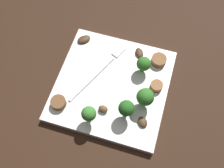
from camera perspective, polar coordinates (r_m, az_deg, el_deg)
The scene contains 14 objects.
ground_plane at distance 0.61m, azimuth -0.00°, elevation -0.66°, with size 1.40×1.40×0.00m, color black.
plate at distance 0.61m, azimuth -0.00°, elevation -0.34°, with size 0.24×0.24×0.02m, color white.
fork at distance 0.62m, azimuth -2.02°, elevation 3.56°, with size 0.17×0.09×0.00m.
broccoli_floret_0 at distance 0.54m, azimuth 3.07°, elevation -5.19°, with size 0.03×0.03×0.05m.
broccoli_floret_1 at distance 0.54m, azimuth -4.92°, elevation -6.34°, with size 0.03×0.03×0.05m.
broccoli_floret_2 at distance 0.55m, azimuth 7.05°, elevation -2.78°, with size 0.04×0.04×0.05m.
broccoli_floret_3 at distance 0.59m, azimuth 6.74°, elevation 4.23°, with size 0.03×0.03×0.05m.
sausage_slice_0 at distance 0.58m, azimuth -11.26°, elevation -3.88°, with size 0.03×0.03×0.02m, color brown.
sausage_slice_2 at distance 0.60m, azimuth 9.40°, elevation -0.42°, with size 0.03×0.03×0.01m, color brown.
sausage_slice_4 at distance 0.63m, azimuth 9.88°, elevation 4.99°, with size 0.03×0.03×0.02m, color brown.
mushroom_0 at distance 0.56m, azimuth 6.50°, elevation -7.99°, with size 0.02×0.02×0.01m, color #422B19.
mushroom_1 at distance 0.57m, azimuth -1.43°, elevation -5.43°, with size 0.02×0.02×0.01m, color brown.
mushroom_3 at distance 0.64m, azimuth 5.81°, elevation 6.59°, with size 0.03×0.02×0.01m, color #422B19.
mushroom_4 at distance 0.66m, azimuth -5.98°, elevation 9.39°, with size 0.03×0.02×0.01m, color #422B19.
Camera 1 is at (-0.25, -0.08, 0.55)m, focal length 43.20 mm.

